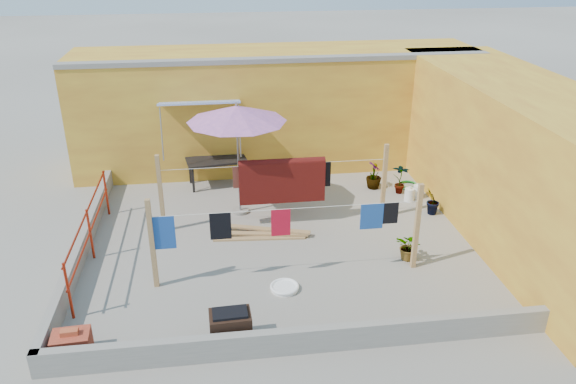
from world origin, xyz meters
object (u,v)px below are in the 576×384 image
(brick_stack, at_px, (72,345))
(green_hose, at_px, (408,185))
(outdoor_table, at_px, (217,162))
(white_basin, at_px, (284,287))
(water_jug_b, at_px, (418,191))
(plant_back_a, at_px, (278,174))
(patio_umbrella, at_px, (237,114))
(brazier, at_px, (231,327))
(water_jug_a, at_px, (409,195))

(brick_stack, height_order, green_hose, brick_stack)
(outdoor_table, xyz_separation_m, white_basin, (1.13, -5.04, -0.60))
(outdoor_table, distance_m, green_hose, 5.05)
(water_jug_b, relative_size, plant_back_a, 0.50)
(patio_umbrella, bearing_deg, brazier, -95.07)
(brazier, xyz_separation_m, water_jug_a, (4.60, 4.76, -0.12))
(outdoor_table, height_order, brick_stack, outdoor_table)
(water_jug_a, relative_size, plant_back_a, 0.51)
(patio_umbrella, distance_m, brick_stack, 5.92)
(water_jug_b, bearing_deg, white_basin, -137.12)
(white_basin, distance_m, water_jug_a, 4.92)
(brick_stack, relative_size, water_jug_b, 1.59)
(brick_stack, height_order, water_jug_b, brick_stack)
(white_basin, bearing_deg, water_jug_a, 43.70)
(outdoor_table, height_order, white_basin, outdoor_table)
(patio_umbrella, bearing_deg, water_jug_a, 0.93)
(water_jug_b, distance_m, green_hose, 0.71)
(brick_stack, distance_m, brazier, 2.47)
(water_jug_a, height_order, water_jug_b, water_jug_a)
(water_jug_a, height_order, plant_back_a, plant_back_a)
(white_basin, bearing_deg, water_jug_b, 42.88)
(white_basin, relative_size, water_jug_a, 1.44)
(brick_stack, bearing_deg, green_hose, 37.40)
(outdoor_table, xyz_separation_m, green_hose, (4.95, -0.79, -0.61))
(plant_back_a, bearing_deg, patio_umbrella, -128.87)
(outdoor_table, distance_m, brick_stack, 6.84)
(brazier, height_order, plant_back_a, plant_back_a)
(outdoor_table, xyz_separation_m, brazier, (0.09, -6.40, -0.36))
(water_jug_b, xyz_separation_m, green_hose, (-0.01, 0.69, -0.13))
(outdoor_table, relative_size, water_jug_a, 4.29)
(brazier, bearing_deg, brick_stack, -180.00)
(white_basin, height_order, plant_back_a, plant_back_a)
(outdoor_table, bearing_deg, plant_back_a, -13.99)
(water_jug_a, bearing_deg, outdoor_table, 160.67)
(brick_stack, xyz_separation_m, plant_back_a, (3.95, 6.01, 0.16))
(patio_umbrella, height_order, white_basin, patio_umbrella)
(white_basin, bearing_deg, green_hose, 48.03)
(water_jug_a, bearing_deg, water_jug_b, 30.03)
(water_jug_b, bearing_deg, patio_umbrella, -177.08)
(outdoor_table, bearing_deg, patio_umbrella, -73.71)
(brazier, bearing_deg, white_basin, 52.36)
(water_jug_a, xyz_separation_m, water_jug_b, (0.28, 0.16, -0.00))
(water_jug_a, xyz_separation_m, plant_back_a, (-3.12, 1.25, 0.21))
(patio_umbrella, relative_size, water_jug_b, 7.62)
(brick_stack, xyz_separation_m, green_hose, (7.33, 5.61, -0.18))
(water_jug_a, distance_m, plant_back_a, 3.37)
(white_basin, height_order, water_jug_a, water_jug_a)
(outdoor_table, height_order, green_hose, outdoor_table)
(white_basin, height_order, water_jug_b, water_jug_b)
(patio_umbrella, height_order, plant_back_a, patio_umbrella)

